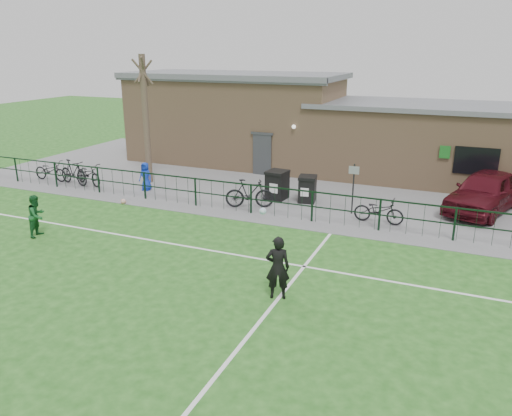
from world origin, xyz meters
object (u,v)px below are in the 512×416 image
at_px(bicycle_b, 74,172).
at_px(ball_ground, 123,201).
at_px(car_maroon, 485,192).
at_px(bicycle_c, 88,174).
at_px(outfield_player, 37,216).
at_px(wheelie_bin_left, 277,186).
at_px(wheelie_bin_right, 307,190).
at_px(bare_tree, 146,120).
at_px(sign_post, 353,189).
at_px(spectator_child, 146,176).
at_px(bicycle_e, 379,211).
at_px(bicycle_d, 250,193).
at_px(bicycle_a, 50,170).

height_order(bicycle_b, ball_ground, bicycle_b).
xyz_separation_m(car_maroon, bicycle_c, (-17.29, -3.00, -0.29)).
distance_m(outfield_player, ball_ground, 4.25).
height_order(wheelie_bin_left, wheelie_bin_right, wheelie_bin_left).
bearing_deg(bicycle_c, car_maroon, -61.24).
xyz_separation_m(bare_tree, ball_ground, (1.07, -3.47, -2.89)).
height_order(sign_post, spectator_child, sign_post).
height_order(car_maroon, spectator_child, car_maroon).
bearing_deg(sign_post, bicycle_e, -31.61).
xyz_separation_m(bicycle_b, outfield_player, (3.69, -5.79, 0.12)).
bearing_deg(bicycle_b, bicycle_e, -76.37).
distance_m(bicycle_b, ball_ground, 4.41).
bearing_deg(bicycle_c, bicycle_d, -72.70).
height_order(bicycle_d, outfield_player, outfield_player).
distance_m(sign_post, bicycle_a, 14.80).
bearing_deg(bicycle_b, spectator_child, -68.99).
bearing_deg(bicycle_d, bicycle_c, 66.07).
bearing_deg(bicycle_a, car_maroon, -80.55).
bearing_deg(spectator_child, wheelie_bin_right, 7.33).
distance_m(bicycle_e, ball_ground, 10.42).
bearing_deg(bicycle_c, bicycle_a, 111.75).
bearing_deg(bare_tree, bicycle_b, -148.21).
bearing_deg(wheelie_bin_right, bicycle_e, -35.28).
xyz_separation_m(bare_tree, spectator_child, (0.73, -1.34, -2.33)).
bearing_deg(bicycle_a, bicycle_c, -86.77).
distance_m(car_maroon, spectator_child, 14.48).
bearing_deg(sign_post, wheelie_bin_left, 168.06).
bearing_deg(bicycle_c, sign_post, -68.26).
bearing_deg(wheelie_bin_right, bicycle_a, 177.32).
relative_size(bicycle_a, spectator_child, 1.49).
distance_m(bicycle_e, outfield_player, 12.20).
bearing_deg(bare_tree, wheelie_bin_left, -2.34).
bearing_deg(wheelie_bin_left, sign_post, -5.27).
relative_size(car_maroon, outfield_player, 3.24).
relative_size(bicycle_a, bicycle_e, 1.05).
xyz_separation_m(bicycle_a, bicycle_d, (10.74, -0.13, 0.09)).
bearing_deg(outfield_player, spectator_child, -11.00).
relative_size(car_maroon, spectator_child, 3.69).
relative_size(bicycle_d, bicycle_e, 1.08).
relative_size(wheelie_bin_left, wheelie_bin_right, 1.13).
relative_size(sign_post, bicycle_d, 1.01).
bearing_deg(bicycle_d, outfield_player, 114.35).
bearing_deg(spectator_child, car_maroon, 9.01).
bearing_deg(wheelie_bin_left, bicycle_a, -166.03).
relative_size(bare_tree, bicycle_a, 3.11).
bearing_deg(car_maroon, spectator_child, -148.73).
bearing_deg(bicycle_e, bicycle_d, 93.65).
distance_m(bicycle_a, bicycle_c, 2.25).
bearing_deg(ball_ground, bicycle_a, 162.91).
bearing_deg(sign_post, bicycle_a, -177.17).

